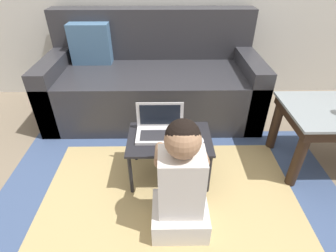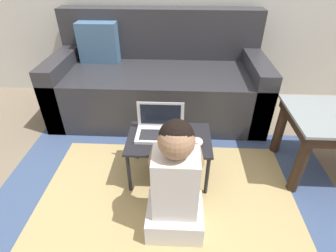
# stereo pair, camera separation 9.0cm
# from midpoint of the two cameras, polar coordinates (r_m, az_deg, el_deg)

# --- Properties ---
(ground_plane) EXTENTS (16.00, 16.00, 0.00)m
(ground_plane) POSITION_cam_midpoint_polar(r_m,az_deg,el_deg) (1.91, -1.62, -11.41)
(ground_plane) COLOR #7F705B
(area_rug) EXTENTS (2.30, 1.48, 0.01)m
(area_rug) POSITION_cam_midpoint_polar(r_m,az_deg,el_deg) (1.79, -1.07, -15.20)
(area_rug) COLOR #3D517A
(area_rug) RESTS_ON ground_plane
(couch) EXTENTS (1.90, 0.86, 0.92)m
(couch) POSITION_cam_midpoint_polar(r_m,az_deg,el_deg) (2.53, -4.48, 9.57)
(couch) COLOR #2D2D33
(couch) RESTS_ON ground_plane
(laptop_desk) EXTENTS (0.55, 0.38, 0.33)m
(laptop_desk) POSITION_cam_midpoint_polar(r_m,az_deg,el_deg) (1.74, -1.16, -3.63)
(laptop_desk) COLOR black
(laptop_desk) RESTS_ON ground_plane
(laptop) EXTENTS (0.31, 0.19, 0.20)m
(laptop) POSITION_cam_midpoint_polar(r_m,az_deg,el_deg) (1.73, -3.23, -0.90)
(laptop) COLOR silver
(laptop) RESTS_ON laptop_desk
(computer_mouse) EXTENTS (0.08, 0.09, 0.04)m
(computer_mouse) POSITION_cam_midpoint_polar(r_m,az_deg,el_deg) (1.67, 5.00, -3.21)
(computer_mouse) COLOR silver
(computer_mouse) RESTS_ON laptop_desk
(person_seated) EXTENTS (0.31, 0.36, 0.73)m
(person_seated) POSITION_cam_midpoint_polar(r_m,az_deg,el_deg) (1.41, 0.97, -12.79)
(person_seated) COLOR silver
(person_seated) RESTS_ON ground_plane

